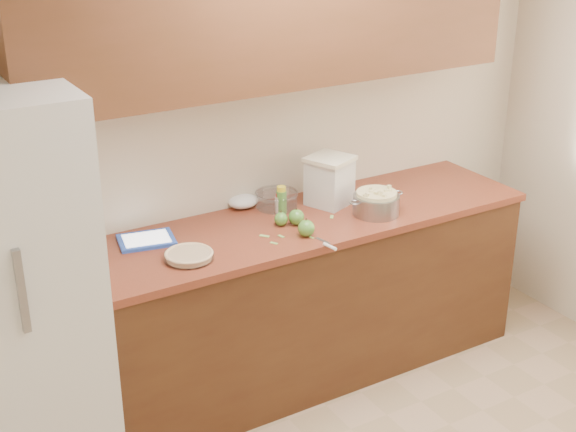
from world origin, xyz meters
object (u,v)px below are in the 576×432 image
colander (376,203)px  tablet (146,240)px  flour_canister (330,180)px  pie (189,255)px

colander → tablet: 1.20m
colander → flour_canister: 0.29m
pie → flour_canister: flour_canister is taller
pie → colander: colander is taller
tablet → flour_canister: bearing=8.7°
colander → tablet: size_ratio=1.11×
flour_canister → tablet: bearing=177.5°
pie → tablet: (-0.10, 0.28, -0.01)m
pie → colander: size_ratio=0.70×
flour_canister → pie: bearing=-165.7°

